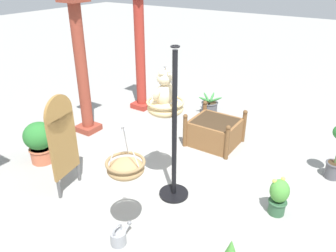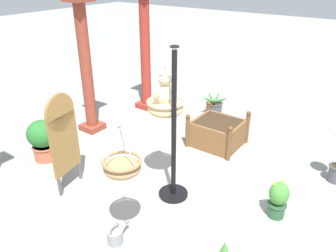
{
  "view_description": "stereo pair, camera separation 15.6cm",
  "coord_description": "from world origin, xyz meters",
  "px_view_note": "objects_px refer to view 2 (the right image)",
  "views": [
    {
      "loc": [
        -3.53,
        -2.31,
        3.15
      ],
      "look_at": [
        0.01,
        0.04,
        1.06
      ],
      "focal_mm": 35.41,
      "sensor_mm": 36.0,
      "label": 1
    },
    {
      "loc": [
        -3.45,
        -2.44,
        3.15
      ],
      "look_at": [
        0.01,
        0.04,
        1.06
      ],
      "focal_mm": 35.41,
      "sensor_mm": 36.0,
      "label": 2
    }
  ],
  "objects_px": {
    "greenhouse_pillar_far_back": "(145,53)",
    "watering_can": "(116,235)",
    "potted_plant_conical_shrub": "(43,138)",
    "display_sign_board": "(63,135)",
    "teddy_bear": "(164,91)",
    "potted_plant_fern_front": "(278,199)",
    "potted_plant_flowering_red": "(214,107)",
    "greenhouse_pillar_left": "(86,71)",
    "hanging_basket_with_teddy": "(165,107)",
    "display_pole_central": "(174,156)",
    "wooden_planter_box": "(217,132)",
    "hanging_basket_left_high": "(122,166)"
  },
  "relations": [
    {
      "from": "potted_plant_flowering_red",
      "to": "display_sign_board",
      "type": "distance_m",
      "value": 3.87
    },
    {
      "from": "hanging_basket_with_teddy",
      "to": "watering_can",
      "type": "distance_m",
      "value": 1.83
    },
    {
      "from": "potted_plant_fern_front",
      "to": "display_pole_central",
      "type": "bearing_deg",
      "value": 107.55
    },
    {
      "from": "greenhouse_pillar_left",
      "to": "display_sign_board",
      "type": "bearing_deg",
      "value": -142.39
    },
    {
      "from": "teddy_bear",
      "to": "hanging_basket_left_high",
      "type": "xyz_separation_m",
      "value": [
        -1.23,
        -0.31,
        -0.48
      ]
    },
    {
      "from": "hanging_basket_with_teddy",
      "to": "wooden_planter_box",
      "type": "xyz_separation_m",
      "value": [
        1.62,
        -0.04,
        -1.06
      ]
    },
    {
      "from": "wooden_planter_box",
      "to": "teddy_bear",
      "type": "bearing_deg",
      "value": 177.58
    },
    {
      "from": "display_pole_central",
      "to": "wooden_planter_box",
      "type": "height_order",
      "value": "display_pole_central"
    },
    {
      "from": "greenhouse_pillar_left",
      "to": "potted_plant_fern_front",
      "type": "distance_m",
      "value": 4.2
    },
    {
      "from": "hanging_basket_with_teddy",
      "to": "greenhouse_pillar_left",
      "type": "relative_size",
      "value": 0.28
    },
    {
      "from": "watering_can",
      "to": "greenhouse_pillar_far_back",
      "type": "bearing_deg",
      "value": 33.75
    },
    {
      "from": "wooden_planter_box",
      "to": "potted_plant_fern_front",
      "type": "bearing_deg",
      "value": -129.23
    },
    {
      "from": "display_pole_central",
      "to": "potted_plant_conical_shrub",
      "type": "relative_size",
      "value": 3.04
    },
    {
      "from": "potted_plant_fern_front",
      "to": "potted_plant_conical_shrub",
      "type": "xyz_separation_m",
      "value": [
        -0.92,
        3.86,
        0.12
      ]
    },
    {
      "from": "display_pole_central",
      "to": "watering_can",
      "type": "xyz_separation_m",
      "value": [
        -1.19,
        0.05,
        -0.58
      ]
    },
    {
      "from": "display_pole_central",
      "to": "potted_plant_flowering_red",
      "type": "bearing_deg",
      "value": 17.37
    },
    {
      "from": "potted_plant_fern_front",
      "to": "hanging_basket_left_high",
      "type": "bearing_deg",
      "value": 137.81
    },
    {
      "from": "potted_plant_fern_front",
      "to": "potted_plant_conical_shrub",
      "type": "height_order",
      "value": "potted_plant_conical_shrub"
    },
    {
      "from": "teddy_bear",
      "to": "greenhouse_pillar_left",
      "type": "xyz_separation_m",
      "value": [
        0.68,
        2.37,
        -0.3
      ]
    },
    {
      "from": "hanging_basket_left_high",
      "to": "wooden_planter_box",
      "type": "height_order",
      "value": "hanging_basket_left_high"
    },
    {
      "from": "wooden_planter_box",
      "to": "potted_plant_fern_front",
      "type": "distance_m",
      "value": 2.09
    },
    {
      "from": "display_pole_central",
      "to": "hanging_basket_with_teddy",
      "type": "height_order",
      "value": "display_pole_central"
    },
    {
      "from": "potted_plant_conical_shrub",
      "to": "display_sign_board",
      "type": "bearing_deg",
      "value": -105.84
    },
    {
      "from": "teddy_bear",
      "to": "wooden_planter_box",
      "type": "relative_size",
      "value": 0.58
    },
    {
      "from": "hanging_basket_with_teddy",
      "to": "display_sign_board",
      "type": "bearing_deg",
      "value": 127.65
    },
    {
      "from": "potted_plant_conical_shrub",
      "to": "display_sign_board",
      "type": "relative_size",
      "value": 0.48
    },
    {
      "from": "hanging_basket_left_high",
      "to": "potted_plant_conical_shrub",
      "type": "height_order",
      "value": "hanging_basket_left_high"
    },
    {
      "from": "greenhouse_pillar_far_back",
      "to": "watering_can",
      "type": "relative_size",
      "value": 7.87
    },
    {
      "from": "hanging_basket_with_teddy",
      "to": "greenhouse_pillar_far_back",
      "type": "bearing_deg",
      "value": 44.22
    },
    {
      "from": "greenhouse_pillar_far_back",
      "to": "display_sign_board",
      "type": "height_order",
      "value": "greenhouse_pillar_far_back"
    },
    {
      "from": "teddy_bear",
      "to": "watering_can",
      "type": "height_order",
      "value": "teddy_bear"
    },
    {
      "from": "hanging_basket_with_teddy",
      "to": "potted_plant_fern_front",
      "type": "relative_size",
      "value": 1.27
    },
    {
      "from": "display_pole_central",
      "to": "watering_can",
      "type": "relative_size",
      "value": 6.44
    },
    {
      "from": "potted_plant_flowering_red",
      "to": "potted_plant_conical_shrub",
      "type": "height_order",
      "value": "potted_plant_conical_shrub"
    },
    {
      "from": "greenhouse_pillar_left",
      "to": "potted_plant_fern_front",
      "type": "xyz_separation_m",
      "value": [
        -0.38,
        -4.06,
        -0.98
      ]
    },
    {
      "from": "greenhouse_pillar_left",
      "to": "watering_can",
      "type": "height_order",
      "value": "greenhouse_pillar_left"
    },
    {
      "from": "potted_plant_fern_front",
      "to": "greenhouse_pillar_far_back",
      "type": "bearing_deg",
      "value": 62.92
    },
    {
      "from": "display_pole_central",
      "to": "potted_plant_fern_front",
      "type": "xyz_separation_m",
      "value": [
        0.45,
        -1.42,
        -0.39
      ]
    },
    {
      "from": "greenhouse_pillar_left",
      "to": "watering_can",
      "type": "xyz_separation_m",
      "value": [
        -2.02,
        -2.6,
        -1.17
      ]
    },
    {
      "from": "hanging_basket_left_high",
      "to": "watering_can",
      "type": "height_order",
      "value": "hanging_basket_left_high"
    },
    {
      "from": "display_pole_central",
      "to": "watering_can",
      "type": "bearing_deg",
      "value": 177.54
    },
    {
      "from": "teddy_bear",
      "to": "display_sign_board",
      "type": "relative_size",
      "value": 0.35
    },
    {
      "from": "potted_plant_flowering_red",
      "to": "watering_can",
      "type": "height_order",
      "value": "potted_plant_flowering_red"
    },
    {
      "from": "greenhouse_pillar_far_back",
      "to": "greenhouse_pillar_left",
      "type": "bearing_deg",
      "value": 173.83
    },
    {
      "from": "hanging_basket_with_teddy",
      "to": "potted_plant_conical_shrub",
      "type": "relative_size",
      "value": 0.99
    },
    {
      "from": "greenhouse_pillar_left",
      "to": "display_sign_board",
      "type": "height_order",
      "value": "greenhouse_pillar_left"
    },
    {
      "from": "teddy_bear",
      "to": "watering_can",
      "type": "distance_m",
      "value": 2.0
    },
    {
      "from": "wooden_planter_box",
      "to": "potted_plant_conical_shrub",
      "type": "distance_m",
      "value": 3.17
    },
    {
      "from": "potted_plant_flowering_red",
      "to": "potted_plant_conical_shrub",
      "type": "relative_size",
      "value": 0.69
    },
    {
      "from": "display_pole_central",
      "to": "potted_plant_flowering_red",
      "type": "relative_size",
      "value": 4.38
    }
  ]
}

